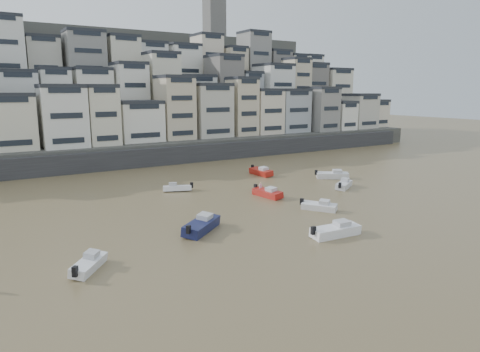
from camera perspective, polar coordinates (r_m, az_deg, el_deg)
harbor_wall at (r=84.88m, az=-12.34°, el=2.47°), size 140.00×3.00×3.50m
hillside at (r=123.43m, az=-16.76°, el=10.18°), size 141.04×66.00×50.00m
boat_b at (r=53.26m, az=10.52°, el=-3.86°), size 3.82×4.74×1.27m
boat_d at (r=66.20m, az=13.69°, el=-0.97°), size 5.22×4.06×1.39m
boat_h at (r=63.08m, az=-8.38°, el=-1.44°), size 4.71×2.98×1.22m
boat_e at (r=59.10m, az=3.67°, el=-2.10°), size 2.37×5.48×1.45m
boat_c at (r=44.85m, az=-5.16°, el=-6.30°), size 6.25×5.56×1.73m
boat_a at (r=44.33m, az=12.63°, el=-6.84°), size 5.96×2.37×1.59m
boat_j at (r=37.58m, az=-19.54°, el=-10.84°), size 4.13×4.68×1.29m
boat_g at (r=72.91m, az=12.23°, el=0.28°), size 5.79×4.83×1.57m
boat_i at (r=74.28m, az=2.81°, el=0.72°), size 1.86×5.68×1.55m
person_pink at (r=60.38m, az=2.76°, el=-1.66°), size 0.44×0.44×1.74m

